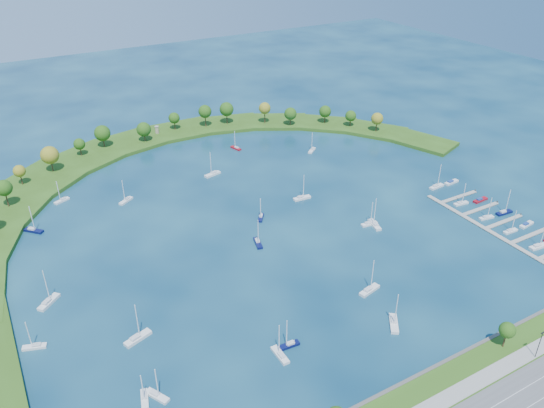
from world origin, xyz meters
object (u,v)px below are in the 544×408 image
moored_boat_12 (369,290)px  moored_boat_19 (302,197)px  moored_boat_18 (33,230)px  docked_boat_8 (461,203)px  moored_boat_7 (62,200)px  moored_boat_8 (213,174)px  moored_boat_11 (258,242)px  moored_boat_16 (236,148)px  harbor_tower (157,130)px  moored_boat_4 (261,217)px  moored_boat_17 (288,344)px  moored_boat_13 (138,337)px  docked_boat_6 (486,217)px  docked_boat_11 (451,182)px  docked_boat_10 (437,186)px  moored_boat_14 (369,223)px  moored_boat_9 (312,150)px  docked_boat_2 (539,246)px  moored_boat_0 (280,354)px  moored_boat_2 (394,323)px  moored_boat_10 (157,395)px  moored_boat_1 (49,301)px  moored_boat_3 (126,200)px  docked_boat_5 (526,225)px  dock_system (509,231)px  moored_boat_5 (34,346)px  docked_boat_7 (504,212)px

moored_boat_12 → moored_boat_19: moored_boat_12 is taller
moored_boat_18 → docked_boat_8: bearing=23.7°
moored_boat_7 → moored_boat_8: size_ratio=0.83×
moored_boat_11 → moored_boat_16: bearing=174.0°
moored_boat_8 → harbor_tower: bearing=-96.7°
harbor_tower → moored_boat_4: size_ratio=0.42×
moored_boat_17 → moored_boat_18: bearing=-58.1°
moored_boat_13 → docked_boat_6: moored_boat_13 is taller
moored_boat_7 → docked_boat_11: 191.59m
moored_boat_12 → docked_boat_8: bearing=7.8°
docked_boat_10 → harbor_tower: bearing=120.9°
moored_boat_8 → moored_boat_16: (25.63, 24.48, -0.07)m
moored_boat_11 → moored_boat_14: 51.02m
moored_boat_9 → docked_boat_8: moored_boat_9 is taller
moored_boat_19 → docked_boat_2: 103.95m
moored_boat_0 → docked_boat_8: moored_boat_0 is taller
moored_boat_2 → moored_boat_4: size_ratio=1.30×
moored_boat_14 → moored_boat_16: moored_boat_14 is taller
moored_boat_8 → moored_boat_16: moored_boat_8 is taller
docked_boat_6 → moored_boat_17: bearing=-160.4°
moored_boat_4 → moored_boat_10: moored_boat_10 is taller
moored_boat_16 → moored_boat_19: bearing=164.9°
moored_boat_1 → moored_boat_18: bearing=45.0°
harbor_tower → docked_boat_6: (95.89, -166.65, -3.42)m
docked_boat_6 → moored_boat_11: bearing=169.9°
moored_boat_3 → moored_boat_18: (-42.36, -6.36, 0.03)m
moored_boat_13 → docked_boat_5: moored_boat_13 is taller
dock_system → moored_boat_5: moored_boat_5 is taller
docked_boat_7 → moored_boat_16: bearing=124.6°
harbor_tower → moored_boat_0: moored_boat_0 is taller
docked_boat_7 → docked_boat_6: bearing=179.1°
moored_boat_2 → harbor_tower: bearing=-140.2°
docked_boat_6 → docked_boat_8: 14.97m
moored_boat_10 → docked_boat_10: (164.10, 55.14, 0.03)m
moored_boat_11 → docked_boat_5: moored_boat_11 is taller
moored_boat_12 → moored_boat_13: size_ratio=0.96×
moored_boat_8 → docked_boat_2: (88.69, -128.04, -0.02)m
docked_boat_11 → moored_boat_2: bearing=-150.5°
docked_boat_11 → moored_boat_17: bearing=-161.8°
moored_boat_1 → docked_boat_2: (181.28, -63.31, -0.04)m
moored_boat_12 → docked_boat_7: size_ratio=1.09×
moored_boat_10 → docked_boat_2: bearing=59.7°
moored_boat_10 → moored_boat_18: size_ratio=0.91×
moored_boat_7 → docked_boat_5: 212.90m
dock_system → moored_boat_9: size_ratio=7.07×
moored_boat_18 → docked_boat_6: 199.64m
moored_boat_12 → docked_boat_5: bearing=-11.8°
moored_boat_5 → docked_boat_6: bearing=-166.3°
moored_boat_7 → moored_boat_11: size_ratio=0.91×
moored_boat_10 → moored_boat_12: size_ratio=0.86×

